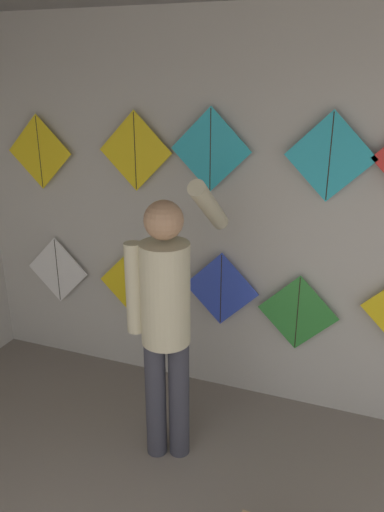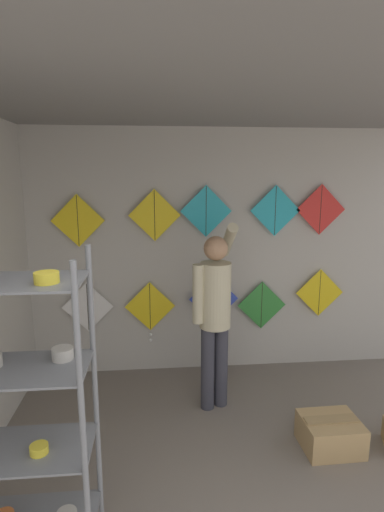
{
  "view_description": "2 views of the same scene",
  "coord_description": "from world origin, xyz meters",
  "views": [
    {
      "loc": [
        1.05,
        0.15,
        2.41
      ],
      "look_at": [
        -0.07,
        3.14,
        1.2
      ],
      "focal_mm": 35.0,
      "sensor_mm": 36.0,
      "label": 1
    },
    {
      "loc": [
        -0.6,
        -1.02,
        2.28
      ],
      "look_at": [
        -0.21,
        3.14,
        1.44
      ],
      "focal_mm": 28.0,
      "sensor_mm": 36.0,
      "label": 2
    }
  ],
  "objects": [
    {
      "name": "kite_1",
      "position": [
        -0.67,
        3.38,
        0.78
      ],
      "size": [
        0.58,
        0.04,
        0.71
      ],
      "color": "yellow"
    },
    {
      "name": "kite_8",
      "position": [
        0.76,
        3.38,
        1.89
      ],
      "size": [
        0.58,
        0.01,
        0.58
      ],
      "color": "#28B2C6"
    },
    {
      "name": "kite_2",
      "position": [
        0.07,
        3.38,
        0.87
      ],
      "size": [
        0.58,
        0.01,
        0.58
      ],
      "color": "blue"
    },
    {
      "name": "kite_6",
      "position": [
        -0.6,
        3.38,
        1.85
      ],
      "size": [
        0.58,
        0.01,
        0.58
      ],
      "color": "yellow"
    },
    {
      "name": "back_panel",
      "position": [
        0.0,
        3.47,
        1.4
      ],
      "size": [
        4.8,
        0.06,
        2.8
      ],
      "primitive_type": "cube",
      "color": "#BCB7AD",
      "rests_on": "ground"
    },
    {
      "name": "shopkeeper",
      "position": [
        -0.04,
        2.61,
        1.04
      ],
      "size": [
        0.45,
        0.7,
        1.84
      ],
      "rotation": [
        0.0,
        0.0,
        0.34
      ],
      "color": "#383842",
      "rests_on": "ground"
    },
    {
      "name": "kite_0",
      "position": [
        -1.37,
        3.38,
        0.82
      ],
      "size": [
        0.58,
        0.01,
        0.58
      ],
      "color": "white"
    },
    {
      "name": "kite_3",
      "position": [
        0.64,
        3.38,
        0.78
      ],
      "size": [
        0.58,
        0.01,
        0.58
      ],
      "color": "#338C38"
    },
    {
      "name": "kite_7",
      "position": [
        -0.03,
        3.38,
        1.89
      ],
      "size": [
        0.58,
        0.01,
        0.58
      ],
      "color": "#28B2C6"
    },
    {
      "name": "kite_5",
      "position": [
        -1.43,
        3.38,
        1.8
      ],
      "size": [
        0.58,
        0.01,
        0.58
      ],
      "color": "yellow"
    }
  ]
}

